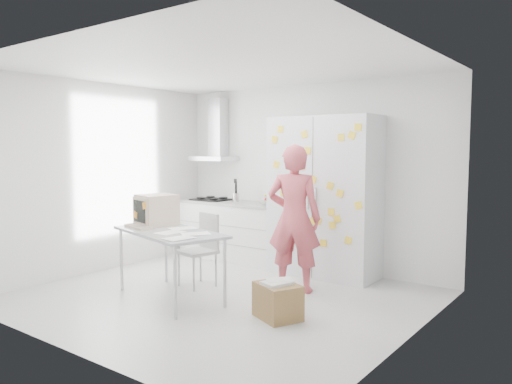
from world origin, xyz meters
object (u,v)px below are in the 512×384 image
Objects in this scene: chair at (202,245)px; cardboard_box at (278,300)px; desk at (161,219)px; person at (294,218)px.

chair is 1.63× the size of cardboard_box.
desk is 1.83m from cardboard_box.
cardboard_box is at bearing 17.18° from desk.
chair is at bearing 4.62° from person.
desk is at bearing -98.32° from chair.
chair is (-1.08, -0.49, -0.38)m from person.
desk is 0.67m from chair.
person is at bearing 113.28° from cardboard_box.
person reaches higher than chair.
desk is 1.76× the size of chair.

